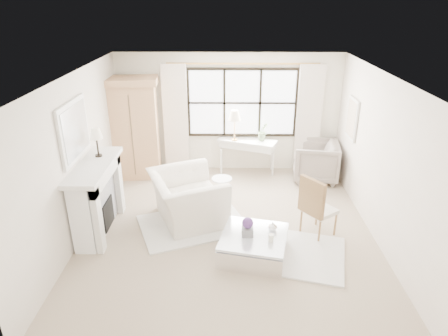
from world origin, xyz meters
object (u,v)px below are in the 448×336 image
Objects in this scene: armoire at (135,128)px; club_armchair at (187,198)px; console_table at (247,156)px; coffee_table at (254,246)px.

armoire reaches higher than club_armchair.
club_armchair is (1.32, -1.94, -0.70)m from armoire.
coffee_table is (-0.02, -3.25, -0.22)m from console_table.
coffee_table is (2.47, -3.05, -0.96)m from armoire.
club_armchair is (-1.17, -2.14, 0.04)m from console_table.
club_armchair reaches higher than console_table.
armoire is 2.60m from console_table.
armoire is 2.45m from club_armchair.
console_table is at bearing -0.73° from armoire.
club_armchair is at bearing -61.14° from armoire.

